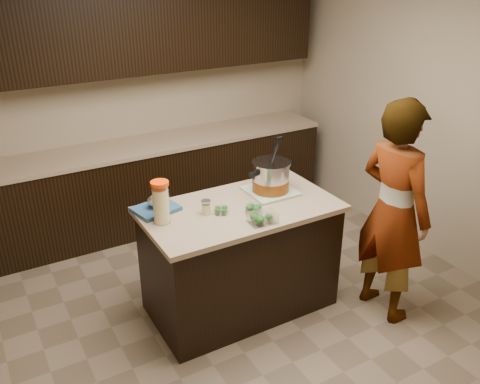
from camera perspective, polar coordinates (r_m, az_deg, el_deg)
The scene contains 13 objects.
ground_plane at distance 4.26m, azimuth 0.00°, elevation -12.54°, with size 4.00×4.00×0.00m, color brown.
room_shell at distance 3.49m, azimuth 0.00°, elevation 10.39°, with size 4.04×4.04×2.72m.
back_cabinets at distance 5.24m, azimuth -9.52°, elevation 6.18°, with size 3.60×0.63×2.33m.
island at distance 4.00m, azimuth 0.00°, elevation -7.39°, with size 1.46×0.81×0.90m.
dish_towel at distance 4.01m, azimuth 3.43°, elevation 0.10°, with size 0.36×0.36×0.02m, color #638559.
stock_pot at distance 3.97m, azimuth 3.48°, elevation 1.56°, with size 0.43×0.35×0.43m.
lemonade_pitcher at distance 3.54m, azimuth -8.86°, elevation -1.32°, with size 0.15×0.15×0.31m.
mason_jar at distance 3.66m, azimuth -3.83°, elevation -1.75°, with size 0.07×0.07×0.11m.
broccoli_tub_left at distance 3.68m, azimuth -2.13°, elevation -2.09°, with size 0.11×0.11×0.05m.
broccoli_tub_right at distance 3.69m, azimuth 1.57°, elevation -1.91°, with size 0.16×0.16×0.06m.
broccoli_tub_rect at distance 3.55m, azimuth 2.55°, elevation -2.96°, with size 0.21×0.16×0.07m.
blue_tray at distance 3.76m, azimuth -9.33°, elevation -1.52°, with size 0.35×0.30×0.12m.
person at distance 3.94m, azimuth 16.85°, elevation -2.14°, with size 0.63×0.42×1.74m, color gray.
Camera 1 is at (-1.68, -2.94, 2.59)m, focal length 38.00 mm.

